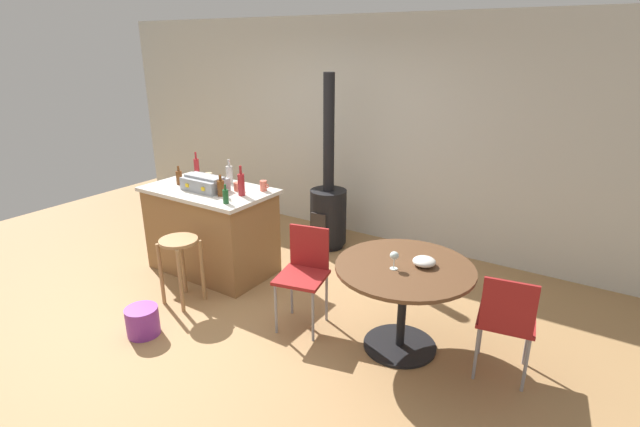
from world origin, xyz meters
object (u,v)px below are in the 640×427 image
object	(u,v)px
dining_table	(404,285)
serving_bowl	(424,261)
bottle_1	(226,196)
plastic_bucket	(143,321)
wooden_stool	(180,255)
cup_1	(209,177)
cup_2	(193,179)
folding_chair_far	(507,318)
cup_0	(264,186)
bottle_0	(229,174)
bottle_5	(221,188)
bottle_4	(179,177)
wine_glass	(394,256)
bottle_2	(197,167)
wood_stove	(328,207)
bottle_3	(241,184)
folding_chair_near	(304,269)
kitchen_island	(212,230)
toolbox	(205,183)
cup_3	(238,186)

from	to	relation	value
dining_table	serving_bowl	world-z (taller)	serving_bowl
bottle_1	plastic_bucket	world-z (taller)	bottle_1
wooden_stool	cup_1	xyz separation A→B (m)	(-0.48, 0.89, 0.49)
bottle_1	cup_1	size ratio (longest dim) A/B	1.57
dining_table	cup_2	distance (m)	2.65
bottle_1	cup_2	xyz separation A→B (m)	(-0.78, 0.32, -0.02)
dining_table	serving_bowl	size ratio (longest dim) A/B	6.06
dining_table	plastic_bucket	size ratio (longest dim) A/B	3.92
folding_chair_far	cup_0	bearing A→B (deg)	171.04
bottle_0	bottle_5	size ratio (longest dim) A/B	1.23
cup_1	serving_bowl	distance (m)	2.69
wooden_stool	cup_0	xyz separation A→B (m)	(0.28, 0.93, 0.50)
bottle_4	cup_2	size ratio (longest dim) A/B	1.66
bottle_4	wine_glass	world-z (taller)	bottle_4
dining_table	folding_chair_far	size ratio (longest dim) A/B	1.26
bottle_2	cup_2	distance (m)	0.29
wood_stove	bottle_0	size ratio (longest dim) A/B	7.80
wooden_stool	folding_chair_far	size ratio (longest dim) A/B	0.76
bottle_2	wine_glass	size ratio (longest dim) A/B	1.99
folding_chair_far	cup_1	world-z (taller)	cup_1
wine_glass	bottle_3	bearing A→B (deg)	170.12
bottle_0	bottle_5	bearing A→B (deg)	-57.76
folding_chair_far	wine_glass	world-z (taller)	wine_glass
dining_table	folding_chair_near	xyz separation A→B (m)	(-0.87, -0.13, -0.04)
bottle_1	bottle_5	size ratio (longest dim) A/B	0.86
folding_chair_near	cup_2	world-z (taller)	cup_2
serving_bowl	wooden_stool	bearing A→B (deg)	-165.81
dining_table	serving_bowl	xyz separation A→B (m)	(0.12, 0.09, 0.21)
bottle_0	cup_1	size ratio (longest dim) A/B	2.24
kitchen_island	bottle_0	distance (m)	0.63
wood_stove	cup_2	distance (m)	1.61
toolbox	cup_0	distance (m)	0.61
serving_bowl	plastic_bucket	size ratio (longest dim) A/B	0.65
wooden_stool	bottle_0	distance (m)	1.11
bottle_4	cup_1	xyz separation A→B (m)	(0.16, 0.28, -0.03)
serving_bowl	kitchen_island	bearing A→B (deg)	177.20
cup_1	plastic_bucket	xyz separation A→B (m)	(0.61, -1.47, -0.86)
bottle_1	dining_table	bearing A→B (deg)	1.62
cup_1	bottle_4	bearing A→B (deg)	-120.34
kitchen_island	cup_3	size ratio (longest dim) A/B	10.98
bottle_5	cup_0	size ratio (longest dim) A/B	2.01
bottle_5	serving_bowl	distance (m)	2.17
dining_table	serving_bowl	distance (m)	0.25
cup_2	bottle_3	bearing A→B (deg)	-3.28
bottle_0	bottle_1	size ratio (longest dim) A/B	1.43
serving_bowl	plastic_bucket	world-z (taller)	serving_bowl
kitchen_island	wooden_stool	bearing A→B (deg)	-68.49
folding_chair_near	bottle_2	size ratio (longest dim) A/B	3.10
toolbox	cup_2	bearing A→B (deg)	159.41
wooden_stool	cup_0	distance (m)	1.09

